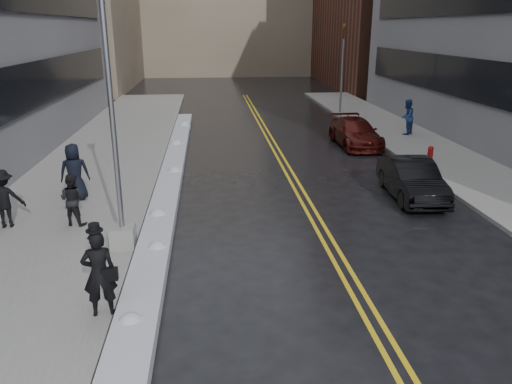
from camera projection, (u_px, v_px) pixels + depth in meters
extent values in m
plane|color=black|center=(248.00, 280.00, 12.26)|extent=(160.00, 160.00, 0.00)
cube|color=gray|center=(95.00, 172.00, 21.17)|extent=(5.50, 50.00, 0.15)
cube|color=gray|center=(450.00, 163.00, 22.58)|extent=(4.00, 50.00, 0.15)
cube|color=gold|center=(283.00, 169.00, 21.92)|extent=(0.12, 50.00, 0.01)
cube|color=gold|center=(290.00, 168.00, 21.95)|extent=(0.12, 50.00, 0.01)
cube|color=silver|center=(170.00, 181.00, 19.55)|extent=(0.90, 30.00, 0.34)
cube|color=gray|center=(123.00, 236.00, 13.71)|extent=(0.65, 0.65, 0.60)
cylinder|color=gray|center=(110.00, 97.00, 12.52)|extent=(0.14, 0.14, 7.00)
cylinder|color=maroon|center=(430.00, 155.00, 22.38)|extent=(0.24, 0.24, 0.60)
sphere|color=maroon|center=(431.00, 149.00, 22.28)|extent=(0.26, 0.26, 0.26)
cylinder|color=maroon|center=(430.00, 154.00, 22.36)|extent=(0.25, 0.10, 0.10)
cylinder|color=gray|center=(342.00, 76.00, 34.87)|extent=(0.14, 0.14, 5.00)
imported|color=#594C0C|center=(344.00, 31.00, 33.92)|extent=(0.16, 0.20, 1.00)
imported|color=black|center=(99.00, 273.00, 10.27)|extent=(0.76, 0.56, 1.89)
imported|color=black|center=(72.00, 199.00, 15.11)|extent=(0.93, 0.82, 1.61)
imported|color=black|center=(75.00, 172.00, 17.25)|extent=(1.09, 0.82, 2.00)
imported|color=black|center=(4.00, 199.00, 14.91)|extent=(1.28, 0.92, 1.79)
imported|color=navy|center=(407.00, 117.00, 27.93)|extent=(1.20, 1.20, 1.97)
imported|color=black|center=(412.00, 179.00, 18.00)|extent=(1.77, 4.38, 1.41)
imported|color=#3A0C09|center=(355.00, 133.00, 25.95)|extent=(2.01, 4.83, 1.40)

